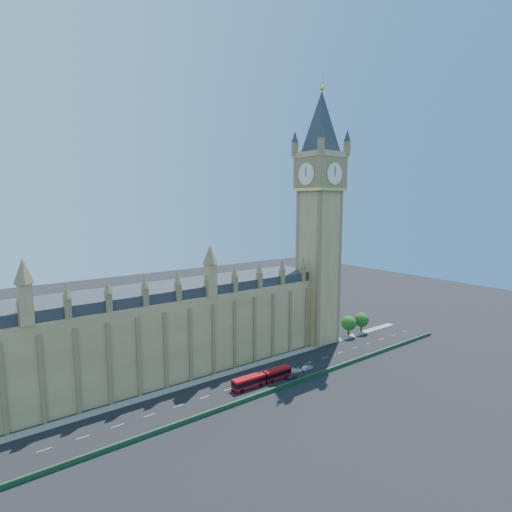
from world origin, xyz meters
TOP-DOWN VIEW (x-y plane):
  - ground at (0.00, 0.00)m, footprint 400.00×400.00m
  - palace_westminster at (-25.00, 22.00)m, footprint 120.00×20.00m
  - elizabeth_tower at (38.00, 13.99)m, footprint 20.59×20.59m
  - bridge_parapet at (0.00, -9.00)m, footprint 160.00×0.60m
  - kerb_north at (0.00, 9.50)m, footprint 160.00×3.00m
  - tree_east_near at (52.22, 10.08)m, footprint 6.00×6.00m
  - tree_east_far at (60.22, 10.08)m, footprint 6.00×6.00m
  - red_bus at (-2.02, -3.00)m, footprint 20.14×3.77m
  - car_grey at (7.25, -5.63)m, footprint 3.88×1.76m
  - car_silver at (15.69, -3.82)m, footprint 4.54×1.89m
  - car_white at (10.89, -3.25)m, footprint 5.19×2.56m
  - cone_a at (14.00, -1.28)m, footprint 0.61×0.61m
  - cone_b at (15.76, -2.09)m, footprint 0.53×0.53m
  - cone_c at (31.16, -1.52)m, footprint 0.58×0.58m
  - cone_d at (19.94, -0.31)m, footprint 0.45×0.45m

SIDE VIEW (x-z plane):
  - ground at x=0.00m, z-range 0.00..0.00m
  - kerb_north at x=0.00m, z-range 0.00..0.16m
  - cone_b at x=15.76m, z-range 0.00..0.67m
  - cone_d at x=19.94m, z-range 0.00..0.71m
  - cone_c at x=31.16m, z-range 0.00..0.72m
  - cone_a at x=14.00m, z-range 0.00..0.73m
  - bridge_parapet at x=0.00m, z-range 0.00..1.20m
  - car_grey at x=7.25m, z-range 0.00..1.29m
  - car_white at x=10.89m, z-range 0.00..1.45m
  - car_silver at x=15.69m, z-range 0.00..1.46m
  - red_bus at x=-2.02m, z-range 0.09..3.50m
  - tree_east_near at x=52.22m, z-range 1.39..9.89m
  - tree_east_far at x=60.22m, z-range 1.39..9.89m
  - palace_westminster at x=-25.00m, z-range -0.14..27.86m
  - elizabeth_tower at x=38.00m, z-range 2.06..107.06m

